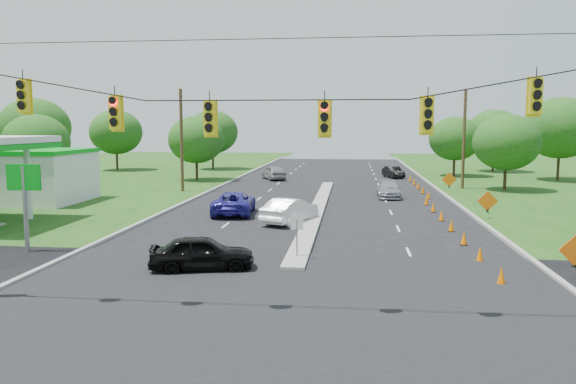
# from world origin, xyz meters

# --- Properties ---
(ground) EXTENTS (160.00, 160.00, 0.00)m
(ground) POSITION_xyz_m (0.00, 0.00, 0.00)
(ground) COLOR black
(ground) RESTS_ON ground
(cross_street) EXTENTS (160.00, 14.00, 0.02)m
(cross_street) POSITION_xyz_m (0.00, 0.00, 0.00)
(cross_street) COLOR black
(cross_street) RESTS_ON ground
(curb_left) EXTENTS (0.25, 110.00, 0.16)m
(curb_left) POSITION_xyz_m (-10.10, 30.00, 0.00)
(curb_left) COLOR gray
(curb_left) RESTS_ON ground
(curb_right) EXTENTS (0.25, 110.00, 0.16)m
(curb_right) POSITION_xyz_m (10.10, 30.00, 0.00)
(curb_right) COLOR gray
(curb_right) RESTS_ON ground
(median) EXTENTS (1.00, 34.00, 0.18)m
(median) POSITION_xyz_m (0.00, 21.00, 0.00)
(median) COLOR gray
(median) RESTS_ON ground
(median_sign) EXTENTS (0.55, 0.06, 2.05)m
(median_sign) POSITION_xyz_m (0.00, 6.00, 1.46)
(median_sign) COLOR gray
(median_sign) RESTS_ON ground
(signal_span) EXTENTS (25.60, 0.32, 9.00)m
(signal_span) POSITION_xyz_m (-0.05, -1.00, 4.97)
(signal_span) COLOR #422D1C
(signal_span) RESTS_ON ground
(utility_pole_far_left) EXTENTS (0.28, 0.28, 9.00)m
(utility_pole_far_left) POSITION_xyz_m (-12.50, 30.00, 4.50)
(utility_pole_far_left) COLOR #422D1C
(utility_pole_far_left) RESTS_ON ground
(utility_pole_far_right) EXTENTS (0.28, 0.28, 9.00)m
(utility_pole_far_right) POSITION_xyz_m (12.50, 35.00, 4.50)
(utility_pole_far_right) COLOR #422D1C
(utility_pole_far_right) RESTS_ON ground
(cone_0) EXTENTS (0.32, 0.32, 0.70)m
(cone_0) POSITION_xyz_m (7.85, 3.00, 0.35)
(cone_0) COLOR #F16D00
(cone_0) RESTS_ON ground
(cone_1) EXTENTS (0.32, 0.32, 0.70)m
(cone_1) POSITION_xyz_m (7.85, 6.50, 0.35)
(cone_1) COLOR #F16D00
(cone_1) RESTS_ON ground
(cone_2) EXTENTS (0.32, 0.32, 0.70)m
(cone_2) POSITION_xyz_m (7.85, 10.00, 0.35)
(cone_2) COLOR #F16D00
(cone_2) RESTS_ON ground
(cone_3) EXTENTS (0.32, 0.32, 0.70)m
(cone_3) POSITION_xyz_m (7.85, 13.50, 0.35)
(cone_3) COLOR #F16D00
(cone_3) RESTS_ON ground
(cone_4) EXTENTS (0.32, 0.32, 0.70)m
(cone_4) POSITION_xyz_m (7.85, 17.00, 0.35)
(cone_4) COLOR #F16D00
(cone_4) RESTS_ON ground
(cone_5) EXTENTS (0.32, 0.32, 0.70)m
(cone_5) POSITION_xyz_m (7.85, 20.50, 0.35)
(cone_5) COLOR #F16D00
(cone_5) RESTS_ON ground
(cone_6) EXTENTS (0.32, 0.32, 0.70)m
(cone_6) POSITION_xyz_m (7.85, 24.00, 0.35)
(cone_6) COLOR #F16D00
(cone_6) RESTS_ON ground
(cone_7) EXTENTS (0.32, 0.32, 0.70)m
(cone_7) POSITION_xyz_m (8.45, 27.50, 0.35)
(cone_7) COLOR #F16D00
(cone_7) RESTS_ON ground
(cone_8) EXTENTS (0.32, 0.32, 0.70)m
(cone_8) POSITION_xyz_m (8.45, 31.00, 0.35)
(cone_8) COLOR #F16D00
(cone_8) RESTS_ON ground
(cone_9) EXTENTS (0.32, 0.32, 0.70)m
(cone_9) POSITION_xyz_m (8.45, 34.50, 0.35)
(cone_9) COLOR #F16D00
(cone_9) RESTS_ON ground
(cone_10) EXTENTS (0.32, 0.32, 0.70)m
(cone_10) POSITION_xyz_m (8.45, 38.00, 0.35)
(cone_10) COLOR #F16D00
(cone_10) RESTS_ON ground
(cone_11) EXTENTS (0.32, 0.32, 0.70)m
(cone_11) POSITION_xyz_m (8.45, 41.50, 0.35)
(cone_11) COLOR #F16D00
(cone_11) RESTS_ON ground
(work_sign_0) EXTENTS (1.27, 0.58, 1.37)m
(work_sign_0) POSITION_xyz_m (10.80, 4.00, 1.09)
(work_sign_0) COLOR black
(work_sign_0) RESTS_ON ground
(work_sign_1) EXTENTS (1.27, 0.58, 1.37)m
(work_sign_1) POSITION_xyz_m (10.80, 18.00, 1.09)
(work_sign_1) COLOR black
(work_sign_1) RESTS_ON ground
(work_sign_2) EXTENTS (1.27, 0.58, 1.37)m
(work_sign_2) POSITION_xyz_m (10.80, 32.00, 1.09)
(work_sign_2) COLOR black
(work_sign_2) RESTS_ON ground
(tree_2) EXTENTS (5.88, 5.88, 6.86)m
(tree_2) POSITION_xyz_m (-26.00, 30.00, 4.34)
(tree_2) COLOR black
(tree_2) RESTS_ON ground
(tree_3) EXTENTS (7.56, 7.56, 8.82)m
(tree_3) POSITION_xyz_m (-32.00, 40.00, 5.58)
(tree_3) COLOR black
(tree_3) RESTS_ON ground
(tree_4) EXTENTS (6.72, 6.72, 7.84)m
(tree_4) POSITION_xyz_m (-28.00, 52.00, 4.96)
(tree_4) COLOR black
(tree_4) RESTS_ON ground
(tree_5) EXTENTS (5.88, 5.88, 6.86)m
(tree_5) POSITION_xyz_m (-14.00, 40.00, 4.34)
(tree_5) COLOR black
(tree_5) RESTS_ON ground
(tree_6) EXTENTS (6.72, 6.72, 7.84)m
(tree_6) POSITION_xyz_m (-16.00, 55.00, 4.96)
(tree_6) COLOR black
(tree_6) RESTS_ON ground
(tree_9) EXTENTS (5.88, 5.88, 6.86)m
(tree_9) POSITION_xyz_m (16.00, 34.00, 4.34)
(tree_9) COLOR black
(tree_9) RESTS_ON ground
(tree_10) EXTENTS (7.56, 7.56, 8.82)m
(tree_10) POSITION_xyz_m (24.00, 44.00, 5.58)
(tree_10) COLOR black
(tree_10) RESTS_ON ground
(tree_11) EXTENTS (6.72, 6.72, 7.84)m
(tree_11) POSITION_xyz_m (20.00, 55.00, 4.96)
(tree_11) COLOR black
(tree_11) RESTS_ON ground
(tree_12) EXTENTS (5.88, 5.88, 6.86)m
(tree_12) POSITION_xyz_m (14.00, 48.00, 4.34)
(tree_12) COLOR black
(tree_12) RESTS_ON ground
(black_sedan) EXTENTS (4.48, 2.61, 1.43)m
(black_sedan) POSITION_xyz_m (-3.65, 3.83, 0.72)
(black_sedan) COLOR black
(black_sedan) RESTS_ON ground
(white_sedan) EXTENTS (3.26, 4.82, 1.50)m
(white_sedan) POSITION_xyz_m (-1.32, 15.30, 0.75)
(white_sedan) COLOR white
(white_sedan) RESTS_ON ground
(blue_pickup) EXTENTS (2.94, 5.60, 1.50)m
(blue_pickup) POSITION_xyz_m (-5.37, 18.20, 0.75)
(blue_pickup) COLOR navy
(blue_pickup) RESTS_ON ground
(silver_car_far) EXTENTS (1.86, 4.53, 1.31)m
(silver_car_far) POSITION_xyz_m (5.36, 28.08, 0.65)
(silver_car_far) COLOR gray
(silver_car_far) RESTS_ON ground
(silver_car_oncoming) EXTENTS (3.43, 4.84, 1.53)m
(silver_car_oncoming) POSITION_xyz_m (-6.01, 41.95, 0.77)
(silver_car_oncoming) COLOR gray
(silver_car_oncoming) RESTS_ON ground
(dark_car_receding) EXTENTS (2.45, 4.14, 1.29)m
(dark_car_receding) POSITION_xyz_m (6.98, 45.63, 0.64)
(dark_car_receding) COLOR black
(dark_car_receding) RESTS_ON ground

